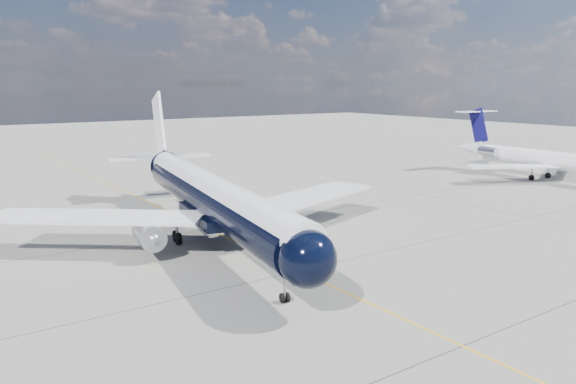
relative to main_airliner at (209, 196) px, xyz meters
name	(u,v)px	position (x,y,z in m)	size (l,w,h in m)	color
ground	(186,219)	(1.48, 8.27, -4.05)	(320.00, 320.00, 0.00)	gray
taxiway_centerline	(208,229)	(1.48, 3.27, -4.04)	(0.16, 160.00, 0.01)	#F9B10D
main_airliner	(209,196)	(0.00, 0.00, 0.00)	(36.53, 44.93, 13.04)	black
regional_jet	(535,157)	(55.11, 2.48, -0.86)	(25.94, 29.82, 10.10)	white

